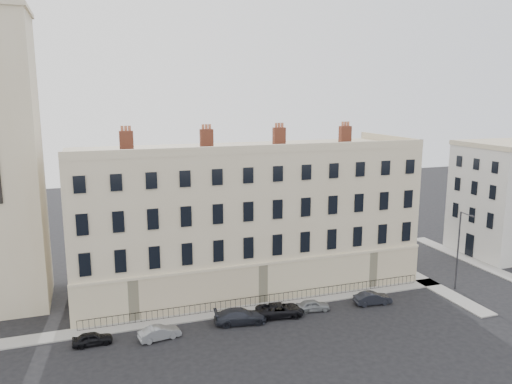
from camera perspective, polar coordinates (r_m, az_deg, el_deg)
ground at (r=48.39m, az=10.18°, el=-14.11°), size 160.00×160.00×0.00m
terrace at (r=54.03m, az=-1.32°, el=-2.81°), size 36.22×12.22×17.00m
adjacent_building at (r=71.93m, az=26.53°, el=-0.91°), size 10.00×10.00×14.00m
pavement_terrace at (r=49.06m, az=-3.35°, el=-13.51°), size 48.00×2.00×0.12m
pavement_east_return at (r=61.24m, az=17.29°, el=-8.91°), size 2.00×24.00×0.12m
pavement_adjacent at (r=68.82m, az=23.08°, el=-7.10°), size 2.00×20.00×0.12m
railings at (r=50.32m, az=1.01°, el=-12.22°), size 35.00×0.04×0.96m
car_a at (r=45.20m, az=-18.19°, el=-15.63°), size 3.23×1.35×1.09m
car_b at (r=44.72m, az=-10.97°, el=-15.51°), size 3.70×1.78×1.17m
car_c at (r=46.65m, az=-1.82°, el=-13.99°), size 4.98×2.59×1.38m
car_d at (r=48.02m, az=2.76°, el=-13.32°), size 4.79×2.68×1.27m
car_e at (r=49.43m, az=6.52°, el=-12.75°), size 3.38×1.71×1.10m
car_f at (r=51.84m, az=13.18°, el=-11.74°), size 3.83×1.66×1.22m
streetlamp at (r=56.92m, az=22.19°, el=-5.84°), size 0.36×1.84×8.50m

